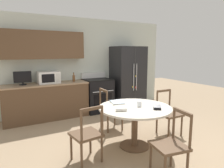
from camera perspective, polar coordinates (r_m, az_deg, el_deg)
The scene contains 17 objects.
ground_plane at distance 3.87m, azimuth 7.92°, elevation -16.55°, with size 14.00×14.00×0.00m, color #9E8466.
back_wall at distance 5.66m, azimuth -10.44°, elevation 6.64°, with size 5.20×0.44×2.60m.
kitchen_counter at distance 5.28m, azimuth -18.17°, elevation -4.68°, with size 2.05×0.64×0.90m.
refrigerator at distance 6.04m, azimuth 4.54°, elevation 1.93°, with size 0.91×0.75×1.83m.
oven_range at distance 5.68m, azimuth -4.09°, elevation -3.12°, with size 0.74×0.68×1.08m.
microwave at distance 5.22m, azimuth -17.65°, elevation 1.82°, with size 0.52×0.37×0.29m.
countertop_tv at distance 5.13m, azimuth -24.20°, elevation 1.67°, with size 0.39×0.16×0.33m.
counter_bottle at distance 5.35m, azimuth -10.86°, elevation 1.67°, with size 0.07×0.07×0.24m.
dining_table at distance 3.54m, azimuth 6.53°, elevation -8.53°, with size 1.26×1.26×0.73m.
dining_chair_right at distance 4.26m, azimuth 15.82°, elevation -8.11°, with size 0.43×0.43×0.90m.
dining_chair_near at distance 2.91m, azimuth 16.49°, elevation -16.41°, with size 0.48×0.48×0.90m.
dining_chair_far at distance 4.35m, azimuth -0.50°, elevation -7.37°, with size 0.44×0.44×0.90m.
dining_chair_left at distance 3.13m, azimuth -7.17°, elevation -14.18°, with size 0.47×0.47×0.90m.
candle_glass at distance 3.51m, azimuth 7.82°, elevation -5.80°, with size 0.08×0.08×0.09m.
folded_napkin at distance 3.22m, azimuth 2.67°, elevation -7.34°, with size 0.18×0.12×0.05m.
wallet at distance 3.41m, azimuth 12.77°, elevation -6.61°, with size 0.17×0.17×0.07m.
mail_stack at distance 3.74m, azimuth 1.49°, elevation -5.23°, with size 0.32×0.36×0.02m.
Camera 1 is at (-2.13, -2.76, 1.67)m, focal length 32.00 mm.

